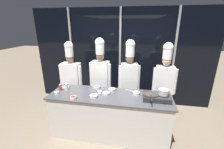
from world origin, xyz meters
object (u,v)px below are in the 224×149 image
at_px(chef_pastry, 165,78).
at_px(prep_bowl_mushrooms, 106,93).
at_px(prep_bowl_onion, 65,87).
at_px(prep_bowl_chicken, 136,93).
at_px(squeeze_bottle_clear, 66,86).
at_px(prep_bowl_chili_flakes, 73,98).
at_px(prep_bowl_shrimp, 57,93).
at_px(squeeze_bottle_chili, 60,87).
at_px(chef_line, 129,74).
at_px(chef_sous, 100,73).
at_px(frying_pan, 151,93).
at_px(prep_bowl_scallions, 97,87).
at_px(portable_stove, 157,97).
at_px(chef_head, 71,75).
at_px(prep_bowl_garlic, 94,96).
at_px(serving_spoon_slotted, 132,91).
at_px(stock_pot, 164,92).
at_px(prep_bowl_bean_sprouts, 100,92).
at_px(prep_bowl_ginger, 112,89).

bearing_deg(chef_pastry, prep_bowl_mushrooms, 28.48).
distance_m(prep_bowl_onion, prep_bowl_chicken, 1.56).
relative_size(squeeze_bottle_clear, prep_bowl_chili_flakes, 1.56).
xyz_separation_m(prep_bowl_onion, prep_bowl_mushrooms, (0.96, -0.15, 0.00)).
bearing_deg(prep_bowl_shrimp, squeeze_bottle_chili, 96.00).
distance_m(squeeze_bottle_chili, chef_line, 1.56).
distance_m(squeeze_bottle_chili, chef_sous, 0.99).
distance_m(prep_bowl_chili_flakes, chef_sous, 1.05).
xyz_separation_m(frying_pan, prep_bowl_chili_flakes, (-1.43, -0.28, -0.10)).
height_order(squeeze_bottle_clear, prep_bowl_mushrooms, squeeze_bottle_clear).
bearing_deg(chef_pastry, prep_bowl_chili_flakes, 28.91).
distance_m(prep_bowl_onion, prep_bowl_chili_flakes, 0.60).
bearing_deg(prep_bowl_scallions, portable_stove, -12.94).
bearing_deg(squeeze_bottle_clear, chef_head, 104.05).
height_order(prep_bowl_garlic, serving_spoon_slotted, prep_bowl_garlic).
xyz_separation_m(frying_pan, squeeze_bottle_chili, (-1.87, 0.04, -0.05)).
bearing_deg(stock_pot, frying_pan, -178.97).
distance_m(prep_bowl_bean_sprouts, chef_line, 0.87).
bearing_deg(chef_head, prep_bowl_mushrooms, 153.91).
distance_m(prep_bowl_scallions, prep_bowl_mushrooms, 0.37).
distance_m(prep_bowl_chicken, chef_line, 0.64).
height_order(prep_bowl_onion, prep_bowl_chicken, prep_bowl_chicken).
relative_size(prep_bowl_shrimp, serving_spoon_slotted, 0.45).
height_order(portable_stove, chef_line, chef_line).
distance_m(prep_bowl_scallions, prep_bowl_shrimp, 0.83).
distance_m(stock_pot, prep_bowl_mushrooms, 1.10).
height_order(squeeze_bottle_chili, prep_bowl_garlic, squeeze_bottle_chili).
height_order(prep_bowl_shrimp, chef_head, chef_head).
bearing_deg(prep_bowl_mushrooms, chef_head, 149.56).
bearing_deg(prep_bowl_garlic, prep_bowl_chili_flakes, -160.16).
relative_size(stock_pot, prep_bowl_ginger, 1.45).
height_order(squeeze_bottle_clear, prep_bowl_chili_flakes, squeeze_bottle_clear).
bearing_deg(frying_pan, serving_spoon_slotted, 143.78).
relative_size(squeeze_bottle_chili, chef_pastry, 0.08).
xyz_separation_m(squeeze_bottle_chili, prep_bowl_chili_flakes, (0.44, -0.32, -0.05)).
xyz_separation_m(chef_head, chef_pastry, (2.21, 0.01, 0.06)).
xyz_separation_m(chef_head, chef_line, (1.42, 0.08, 0.08)).
bearing_deg(prep_bowl_mushrooms, prep_bowl_bean_sprouts, 165.75).
xyz_separation_m(prep_bowl_garlic, serving_spoon_slotted, (0.72, 0.41, -0.02)).
distance_m(squeeze_bottle_clear, prep_bowl_scallions, 0.65).
xyz_separation_m(prep_bowl_bean_sprouts, chef_head, (-0.87, 0.56, 0.11)).
height_order(serving_spoon_slotted, chef_line, chef_line).
bearing_deg(prep_bowl_shrimp, prep_bowl_chili_flakes, -18.99).
xyz_separation_m(stock_pot, prep_bowl_garlic, (-1.30, -0.15, -0.13)).
distance_m(frying_pan, chef_pastry, 0.72).
relative_size(prep_bowl_chicken, prep_bowl_bean_sprouts, 1.32).
height_order(prep_bowl_chili_flakes, prep_bowl_mushrooms, prep_bowl_chili_flakes).
relative_size(stock_pot, prep_bowl_chicken, 1.60).
xyz_separation_m(prep_bowl_garlic, chef_sous, (-0.08, 0.86, 0.19)).
height_order(chef_head, chef_sous, chef_sous).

